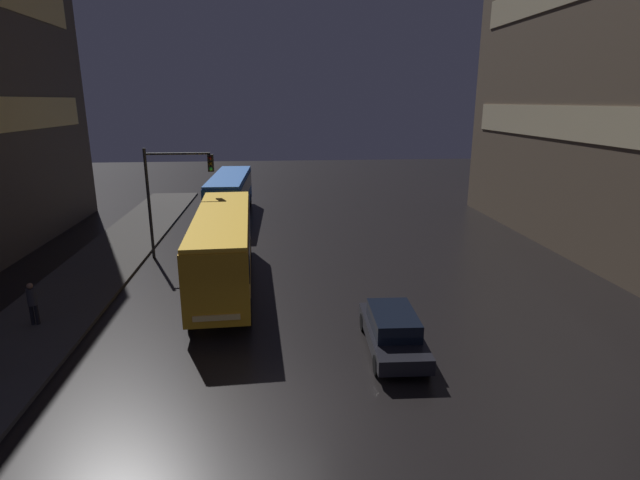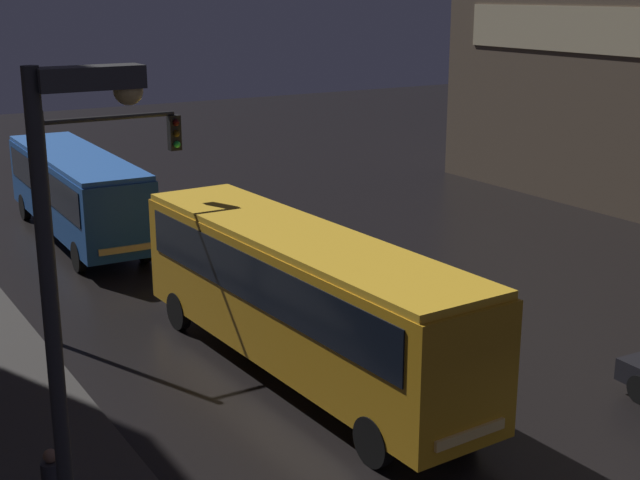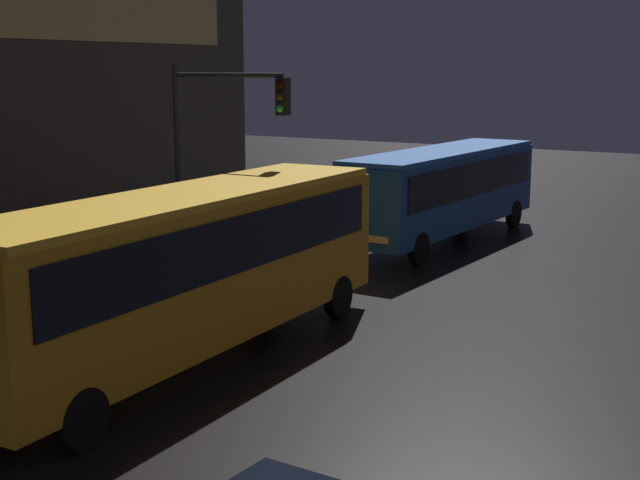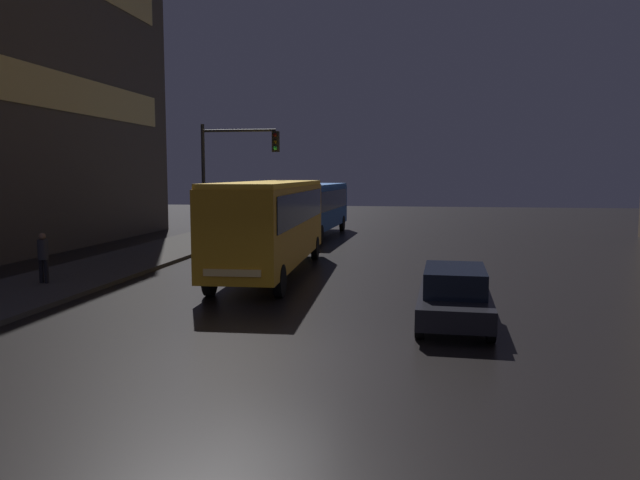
{
  "view_description": "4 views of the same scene",
  "coord_description": "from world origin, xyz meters",
  "px_view_note": "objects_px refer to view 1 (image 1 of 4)",
  "views": [
    {
      "loc": [
        0.01,
        -11.98,
        8.27
      ],
      "look_at": [
        2.0,
        9.47,
        2.24
      ],
      "focal_mm": 28.0,
      "sensor_mm": 36.0,
      "label": 1
    },
    {
      "loc": [
        -11.96,
        -6.56,
        8.65
      ],
      "look_at": [
        -0.31,
        12.47,
        2.37
      ],
      "focal_mm": 50.0,
      "sensor_mm": 36.0,
      "label": 2
    },
    {
      "loc": [
        8.73,
        -3.29,
        5.8
      ],
      "look_at": [
        -0.88,
        12.51,
        2.21
      ],
      "focal_mm": 50.0,
      "sensor_mm": 36.0,
      "label": 3
    },
    {
      "loc": [
        3.06,
        -12.24,
        3.69
      ],
      "look_at": [
        -0.43,
        9.27,
        1.39
      ],
      "focal_mm": 35.0,
      "sensor_mm": 36.0,
      "label": 4
    }
  ],
  "objects_px": {
    "bus_near": "(223,242)",
    "car_taxi": "(393,330)",
    "bus_far": "(230,191)",
    "pedestrian_mid": "(32,301)",
    "traffic_light_main": "(172,184)"
  },
  "relations": [
    {
      "from": "car_taxi",
      "to": "pedestrian_mid",
      "type": "bearing_deg",
      "value": -10.39
    },
    {
      "from": "car_taxi",
      "to": "traffic_light_main",
      "type": "relative_size",
      "value": 0.78
    },
    {
      "from": "traffic_light_main",
      "to": "bus_far",
      "type": "bearing_deg",
      "value": 77.18
    },
    {
      "from": "bus_far",
      "to": "traffic_light_main",
      "type": "relative_size",
      "value": 1.8
    },
    {
      "from": "pedestrian_mid",
      "to": "bus_far",
      "type": "bearing_deg",
      "value": 172.49
    },
    {
      "from": "car_taxi",
      "to": "pedestrian_mid",
      "type": "height_order",
      "value": "pedestrian_mid"
    },
    {
      "from": "bus_far",
      "to": "traffic_light_main",
      "type": "bearing_deg",
      "value": 78.8
    },
    {
      "from": "car_taxi",
      "to": "traffic_light_main",
      "type": "bearing_deg",
      "value": -48.77
    },
    {
      "from": "bus_far",
      "to": "car_taxi",
      "type": "relative_size",
      "value": 2.31
    },
    {
      "from": "pedestrian_mid",
      "to": "traffic_light_main",
      "type": "relative_size",
      "value": 0.28
    },
    {
      "from": "bus_near",
      "to": "pedestrian_mid",
      "type": "bearing_deg",
      "value": 27.25
    },
    {
      "from": "bus_far",
      "to": "car_taxi",
      "type": "height_order",
      "value": "bus_far"
    },
    {
      "from": "bus_near",
      "to": "car_taxi",
      "type": "relative_size",
      "value": 2.48
    },
    {
      "from": "bus_far",
      "to": "pedestrian_mid",
      "type": "distance_m",
      "value": 19.07
    },
    {
      "from": "bus_far",
      "to": "traffic_light_main",
      "type": "distance_m",
      "value": 10.02
    }
  ]
}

